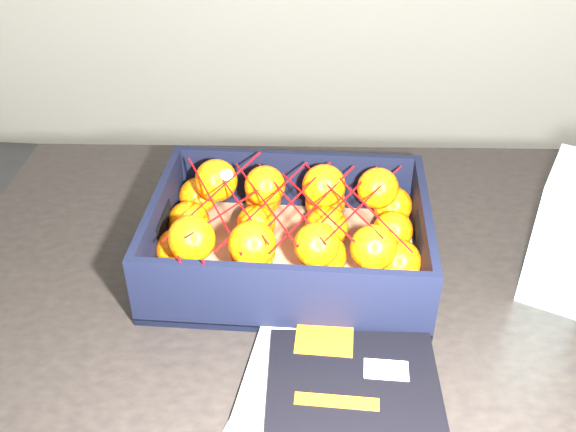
# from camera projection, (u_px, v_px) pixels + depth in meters

# --- Properties ---
(table) EXTENTS (1.24, 0.87, 0.75)m
(table) POSITION_uv_depth(u_px,v_px,m) (339.00, 323.00, 1.03)
(table) COLOR black
(table) RESTS_ON ground
(magazine_stack) EXTENTS (0.29, 0.33, 0.02)m
(magazine_stack) POSITION_uv_depth(u_px,v_px,m) (334.00, 422.00, 0.75)
(magazine_stack) COLOR #B9B9B4
(magazine_stack) RESTS_ON table
(produce_crate) EXTENTS (0.41, 0.31, 0.11)m
(produce_crate) POSITION_uv_depth(u_px,v_px,m) (290.00, 245.00, 0.98)
(produce_crate) COLOR olive
(produce_crate) RESTS_ON table
(clementine_heap) EXTENTS (0.39, 0.28, 0.12)m
(clementine_heap) POSITION_uv_depth(u_px,v_px,m) (287.00, 231.00, 0.96)
(clementine_heap) COLOR #F55E05
(clementine_heap) RESTS_ON produce_crate
(mesh_net) EXTENTS (0.34, 0.27, 0.09)m
(mesh_net) POSITION_uv_depth(u_px,v_px,m) (284.00, 207.00, 0.93)
(mesh_net) COLOR red
(mesh_net) RESTS_ON clementine_heap
(retail_carton) EXTENTS (0.13, 0.15, 0.19)m
(retail_carton) POSITION_uv_depth(u_px,v_px,m) (569.00, 231.00, 0.91)
(retail_carton) COLOR silver
(retail_carton) RESTS_ON table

